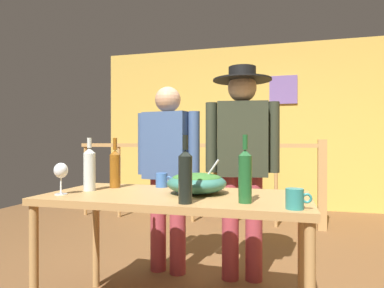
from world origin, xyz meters
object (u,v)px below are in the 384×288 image
(flat_screen_tv, at_px, (228,161))
(mug_teal, at_px, (295,199))
(serving_table, at_px, (176,207))
(salad_bowl, at_px, (197,182))
(wine_bottle_green, at_px, (245,175))
(wine_bottle_amber, at_px, (115,168))
(mug_blue, at_px, (162,180))
(wine_glass, at_px, (61,172))
(stair_railing, at_px, (229,172))
(tv_console, at_px, (228,194))
(person_standing_right, at_px, (242,153))
(framed_picture, at_px, (283,90))
(wine_bottle_dark, at_px, (185,175))
(wine_bottle_clear, at_px, (89,168))
(person_standing_left, at_px, (168,164))

(flat_screen_tv, bearing_deg, mug_teal, -76.19)
(serving_table, bearing_deg, mug_teal, -22.43)
(salad_bowl, relative_size, wine_bottle_green, 1.03)
(wine_bottle_amber, relative_size, mug_blue, 2.89)
(flat_screen_tv, distance_m, wine_glass, 3.53)
(flat_screen_tv, relative_size, mug_blue, 5.97)
(stair_railing, distance_m, wine_glass, 2.69)
(wine_bottle_amber, xyz_separation_m, mug_blue, (0.30, 0.10, -0.09))
(wine_bottle_green, bearing_deg, mug_teal, -22.22)
(tv_console, xyz_separation_m, person_standing_right, (0.52, -2.62, 0.74))
(framed_picture, height_order, mug_teal, framed_picture)
(wine_bottle_dark, bearing_deg, wine_bottle_clear, 159.62)
(serving_table, height_order, wine_glass, wine_glass)
(framed_picture, relative_size, mug_teal, 3.78)
(wine_bottle_dark, bearing_deg, wine_glass, 174.30)
(person_standing_left, bearing_deg, mug_teal, 142.66)
(framed_picture, distance_m, salad_bowl, 3.76)
(tv_console, xyz_separation_m, person_standing_left, (-0.08, -2.62, 0.64))
(mug_blue, bearing_deg, person_standing_left, 104.41)
(wine_bottle_green, bearing_deg, framed_picture, 87.19)
(wine_glass, height_order, person_standing_left, person_standing_left)
(wine_bottle_clear, distance_m, wine_bottle_green, 1.01)
(wine_bottle_dark, xyz_separation_m, wine_bottle_clear, (-0.71, 0.26, -0.00))
(wine_bottle_dark, height_order, person_standing_left, person_standing_left)
(stair_railing, relative_size, wine_bottle_dark, 9.73)
(wine_glass, relative_size, wine_bottle_dark, 0.54)
(person_standing_right, bearing_deg, flat_screen_tv, -87.12)
(tv_console, relative_size, wine_glass, 4.84)
(serving_table, height_order, wine_bottle_green, wine_bottle_green)
(flat_screen_tv, relative_size, wine_bottle_amber, 2.06)
(salad_bowl, height_order, wine_glass, salad_bowl)
(tv_console, relative_size, person_standing_right, 0.55)
(framed_picture, xyz_separation_m, serving_table, (-0.61, -3.63, -1.21))
(flat_screen_tv, bearing_deg, wine_bottle_clear, -96.06)
(tv_console, bearing_deg, person_standing_left, -91.84)
(wine_bottle_amber, xyz_separation_m, wine_bottle_green, (0.91, -0.34, 0.01))
(flat_screen_tv, xyz_separation_m, person_standing_right, (0.52, -2.59, 0.21))
(wine_bottle_clear, bearing_deg, flat_screen_tv, 83.94)
(tv_console, height_order, person_standing_left, person_standing_left)
(flat_screen_tv, height_order, wine_bottle_green, wine_bottle_green)
(wine_bottle_amber, distance_m, mug_teal, 1.23)
(framed_picture, relative_size, wine_bottle_green, 1.30)
(mug_teal, bearing_deg, stair_railing, 105.01)
(stair_railing, distance_m, wine_bottle_clear, 2.50)
(stair_railing, xyz_separation_m, mug_blue, (-0.12, -2.16, 0.13))
(framed_picture, relative_size, person_standing_right, 0.27)
(serving_table, relative_size, wine_bottle_clear, 4.57)
(tv_console, xyz_separation_m, flat_screen_tv, (-0.00, -0.03, 0.52))
(tv_console, bearing_deg, flat_screen_tv, -90.00)
(framed_picture, bearing_deg, salad_bowl, -97.91)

